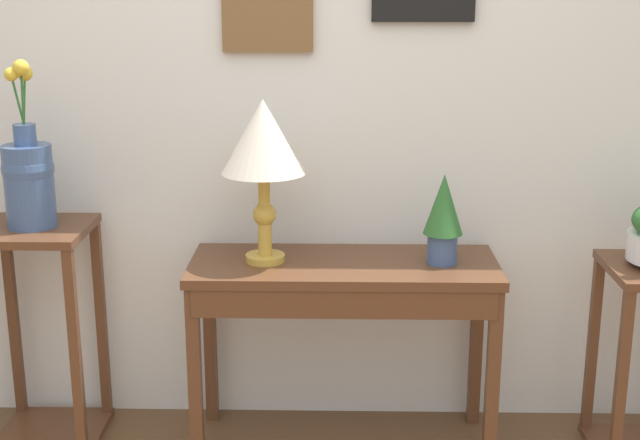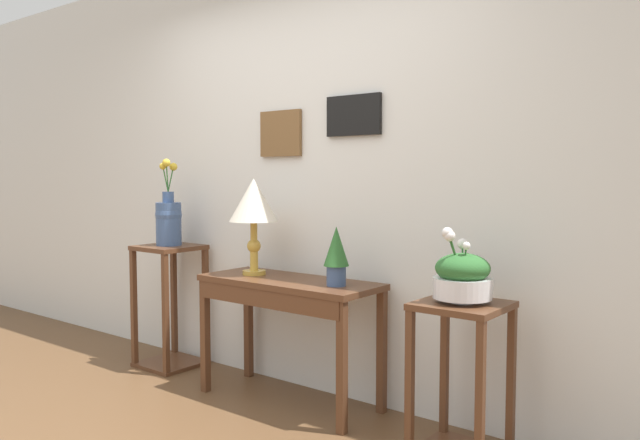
# 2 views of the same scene
# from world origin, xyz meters

# --- Properties ---
(back_wall_with_art) EXTENTS (9.00, 0.13, 2.80)m
(back_wall_with_art) POSITION_xyz_m (0.00, 1.59, 1.40)
(back_wall_with_art) COLOR silver
(back_wall_with_art) RESTS_ON ground
(console_table) EXTENTS (1.10, 0.44, 0.73)m
(console_table) POSITION_xyz_m (0.13, 1.26, 0.62)
(console_table) COLOR #56331E
(console_table) RESTS_ON ground
(table_lamp) EXTENTS (0.30, 0.30, 0.58)m
(table_lamp) POSITION_xyz_m (-0.15, 1.28, 1.16)
(table_lamp) COLOR gold
(table_lamp) RESTS_ON console_table
(potted_plant_on_console) EXTENTS (0.14, 0.14, 0.33)m
(potted_plant_on_console) POSITION_xyz_m (0.48, 1.27, 0.91)
(potted_plant_on_console) COLOR #3D5684
(potted_plant_on_console) RESTS_ON console_table
(pedestal_stand_left) EXTENTS (0.39, 0.39, 0.85)m
(pedestal_stand_left) POSITION_xyz_m (-0.99, 1.30, 0.42)
(pedestal_stand_left) COLOR #56331E
(pedestal_stand_left) RESTS_ON ground
(flower_vase_tall_left) EXTENTS (0.18, 0.18, 0.60)m
(flower_vase_tall_left) POSITION_xyz_m (-0.99, 1.30, 1.04)
(flower_vase_tall_left) COLOR #3D5684
(flower_vase_tall_left) RESTS_ON pedestal_stand_left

